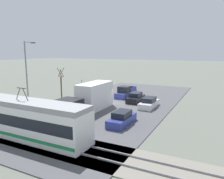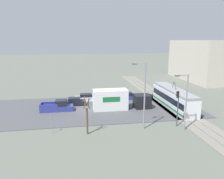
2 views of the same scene
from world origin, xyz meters
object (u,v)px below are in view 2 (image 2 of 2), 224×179
street_lamp_near_crossing (143,92)px  no_parking_sign (51,122)px  box_truck (118,100)px  pickup_truck (58,107)px  light_rail_tram (173,98)px  sedan_car_1 (126,97)px  sedan_car_2 (86,98)px  traffic_light_pole (178,104)px  street_tree (87,117)px  street_lamp_mid_block (185,98)px  sedan_car_0 (74,102)px

street_lamp_near_crossing → no_parking_sign: 13.05m
box_truck → pickup_truck: 10.78m
light_rail_tram → sedan_car_1: light_rail_tram is taller
sedan_car_1 → pickup_truck: bearing=111.7°
sedan_car_2 → traffic_light_pole: traffic_light_pole is taller
box_truck → sedan_car_2: (-6.54, -5.48, -1.07)m
street_tree → no_parking_sign: 4.91m
street_lamp_near_crossing → no_parking_sign: size_ratio=3.72×
box_truck → sedan_car_1: (-6.10, 2.94, -1.06)m
light_rail_tram → sedan_car_1: bearing=-132.9°
pickup_truck → traffic_light_pole: size_ratio=1.08×
street_tree → no_parking_sign: bearing=-103.0°
street_tree → street_lamp_mid_block: 13.41m
no_parking_sign → street_lamp_mid_block: bearing=83.9°
sedan_car_1 → street_tree: (15.90, -9.02, 1.65)m
street_lamp_near_crossing → sedan_car_2: bearing=-155.7°
sedan_car_0 → light_rail_tram: bearing=-103.5°
sedan_car_0 → sedan_car_1: sedan_car_0 is taller
box_truck → sedan_car_1: box_truck is taller
sedan_car_1 → no_parking_sign: no_parking_sign is taller
sedan_car_1 → traffic_light_pole: 16.05m
light_rail_tram → sedan_car_1: size_ratio=3.07×
light_rail_tram → pickup_truck: bearing=-93.7°
box_truck → sedan_car_0: box_truck is taller
traffic_light_pole → no_parking_sign: traffic_light_pole is taller
traffic_light_pole → street_lamp_near_crossing: bearing=-89.0°
light_rail_tram → sedan_car_2: light_rail_tram is taller
sedan_car_0 → street_tree: street_tree is taller
sedan_car_1 → street_lamp_mid_block: 17.68m
light_rail_tram → street_lamp_mid_block: 10.78m
street_lamp_mid_block → sedan_car_2: bearing=-143.7°
sedan_car_1 → traffic_light_pole: (15.34, 3.87, 2.71)m
street_lamp_near_crossing → sedan_car_1: bearing=175.3°
no_parking_sign → street_tree: bearing=77.0°
street_tree → traffic_light_pole: bearing=92.5°
pickup_truck → traffic_light_pole: bearing=60.5°
street_lamp_near_crossing → box_truck: bearing=-169.8°
traffic_light_pole → street_lamp_mid_block: bearing=12.5°
sedan_car_0 → sedan_car_2: sedan_car_0 is taller
pickup_truck → street_lamp_near_crossing: street_lamp_near_crossing is taller
sedan_car_2 → street_lamp_mid_block: (17.18, 12.60, 3.88)m
sedan_car_2 → street_lamp_mid_block: size_ratio=0.58×
sedan_car_1 → street_lamp_near_crossing: size_ratio=0.48×
box_truck → street_lamp_near_crossing: bearing=10.2°
pickup_truck → no_parking_sign: no_parking_sign is taller
street_tree → street_lamp_near_crossing: street_lamp_near_crossing is taller
street_tree → light_rail_tram: bearing=119.2°
sedan_car_0 → pickup_truck: bearing=135.6°
sedan_car_1 → street_lamp_mid_block: street_lamp_mid_block is taller
box_truck → pickup_truck: bearing=-93.6°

